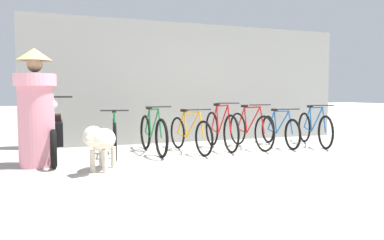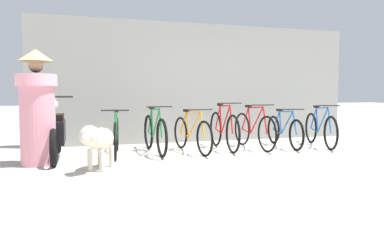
% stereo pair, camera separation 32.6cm
% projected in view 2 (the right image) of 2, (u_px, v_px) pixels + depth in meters
% --- Properties ---
extents(ground_plane, '(60.00, 60.00, 0.00)m').
position_uv_depth(ground_plane, '(262.00, 165.00, 5.76)').
color(ground_plane, '#B7B2A5').
extents(shop_wall_back, '(7.36, 0.20, 2.65)m').
position_uv_depth(shop_wall_back, '(200.00, 83.00, 8.50)').
color(shop_wall_back, gray).
rests_on(shop_wall_back, ground).
extents(bicycle_0, '(0.46, 1.71, 0.83)m').
position_uv_depth(bicycle_0, '(116.00, 136.00, 6.60)').
color(bicycle_0, black).
rests_on(bicycle_0, ground).
extents(bicycle_1, '(0.46, 1.72, 0.88)m').
position_uv_depth(bicycle_1, '(155.00, 133.00, 6.87)').
color(bicycle_1, black).
rests_on(bicycle_1, ground).
extents(bicycle_2, '(0.46, 1.70, 0.82)m').
position_uv_depth(bicycle_2, '(192.00, 134.00, 6.96)').
color(bicycle_2, black).
rests_on(bicycle_2, ground).
extents(bicycle_3, '(0.46, 1.73, 0.93)m').
position_uv_depth(bicycle_3, '(224.00, 130.00, 7.28)').
color(bicycle_3, black).
rests_on(bicycle_3, ground).
extents(bicycle_4, '(0.46, 1.73, 0.89)m').
position_uv_depth(bicycle_4, '(254.00, 130.00, 7.42)').
color(bicycle_4, black).
rests_on(bicycle_4, ground).
extents(bicycle_5, '(0.46, 1.69, 0.80)m').
position_uv_depth(bicycle_5, '(284.00, 131.00, 7.63)').
color(bicycle_5, black).
rests_on(bicycle_5, ground).
extents(bicycle_6, '(0.59, 1.70, 0.87)m').
position_uv_depth(bicycle_6, '(320.00, 129.00, 7.71)').
color(bicycle_6, black).
rests_on(bicycle_6, ground).
extents(motorcycle, '(0.58, 1.97, 1.06)m').
position_uv_depth(motorcycle, '(56.00, 134.00, 6.22)').
color(motorcycle, black).
rests_on(motorcycle, ground).
extents(stray_dog, '(0.63, 0.98, 0.67)m').
position_uv_depth(stray_dog, '(98.00, 140.00, 5.30)').
color(stray_dog, beige).
rests_on(stray_dog, ground).
extents(person_in_robes, '(0.83, 0.83, 1.76)m').
position_uv_depth(person_in_robes, '(37.00, 107.00, 5.68)').
color(person_in_robes, pink).
rests_on(person_in_robes, ground).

